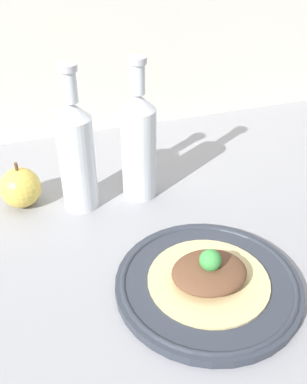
{
  "coord_description": "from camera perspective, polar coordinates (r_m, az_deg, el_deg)",
  "views": [
    {
      "loc": [
        -19.67,
        -56.06,
        53.33
      ],
      "look_at": [
        0.85,
        4.8,
        10.18
      ],
      "focal_mm": 42.0,
      "sensor_mm": 36.0,
      "label": 1
    }
  ],
  "objects": [
    {
      "name": "plated_food",
      "position": [
        0.72,
        7.07,
        -10.23
      ],
      "size": [
        19.5,
        19.5,
        6.19
      ],
      "color": "#D6BC7F",
      "rests_on": "plate"
    },
    {
      "name": "apple",
      "position": [
        0.93,
        -16.55,
        0.54
      ],
      "size": [
        8.21,
        8.21,
        9.78
      ],
      "color": "gold",
      "rests_on": "ground_plane"
    },
    {
      "name": "ground_plane",
      "position": [
        0.81,
        0.52,
        -9.07
      ],
      "size": [
        180.0,
        110.0,
        4.0
      ],
      "primitive_type": "cube",
      "color": "gray"
    },
    {
      "name": "plate",
      "position": [
        0.74,
        6.96,
        -11.45
      ],
      "size": [
        29.91,
        29.91,
        1.83
      ],
      "color": "#2D333D",
      "rests_on": "ground_plane"
    },
    {
      "name": "cider_bottle_left",
      "position": [
        0.87,
        -9.76,
        4.86
      ],
      "size": [
        6.99,
        6.99,
        29.1
      ],
      "color": "silver",
      "rests_on": "ground_plane"
    },
    {
      "name": "cider_bottle_right",
      "position": [
        0.89,
        -1.88,
        6.16
      ],
      "size": [
        6.99,
        6.99,
        29.1
      ],
      "color": "silver",
      "rests_on": "ground_plane"
    }
  ]
}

